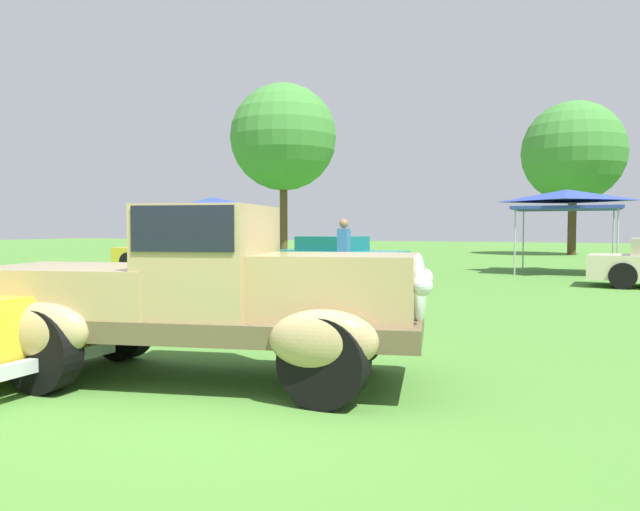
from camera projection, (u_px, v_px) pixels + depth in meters
ground_plane at (213, 398)px, 5.41m from camera, size 120.00×120.00×0.00m
feature_pickup_truck at (204, 292)px, 6.02m from camera, size 4.54×2.52×1.70m
show_car_yellow at (169, 254)px, 20.93m from camera, size 4.02×2.07×1.22m
show_car_teal at (336, 257)px, 18.43m from camera, size 4.23×2.32×1.22m
spectator_near_truck at (193, 257)px, 11.95m from camera, size 0.31×0.44×1.69m
spectator_between_cars at (344, 251)px, 14.85m from camera, size 0.29×0.43×1.69m
canopy_tent_left_field at (213, 204)px, 25.05m from camera, size 2.91×2.91×2.71m
canopy_tent_center_field at (567, 198)px, 19.96m from camera, size 3.21×3.21×2.71m
treeline_far_left at (283, 138)px, 35.06m from camera, size 6.02×6.02×9.60m
treeline_mid_left at (573, 152)px, 33.03m from camera, size 5.41×5.41×8.20m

